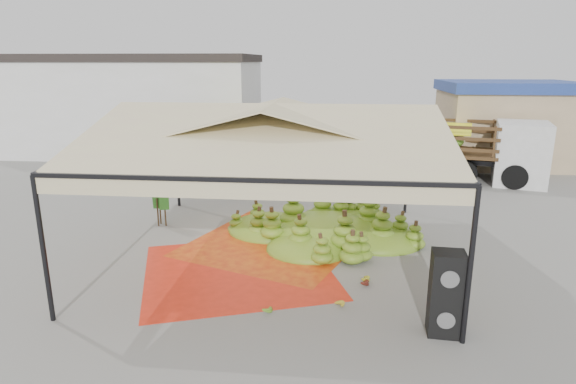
# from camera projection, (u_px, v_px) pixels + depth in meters

# --- Properties ---
(ground) EXTENTS (90.00, 90.00, 0.00)m
(ground) POSITION_uv_depth(u_px,v_px,m) (275.00, 252.00, 13.13)
(ground) COLOR slate
(ground) RESTS_ON ground
(canopy_tent) EXTENTS (8.10, 8.10, 4.00)m
(canopy_tent) POSITION_uv_depth(u_px,v_px,m) (274.00, 132.00, 12.26)
(canopy_tent) COLOR black
(canopy_tent) RESTS_ON ground
(building_white) EXTENTS (14.30, 6.30, 5.40)m
(building_white) POSITION_uv_depth(u_px,v_px,m) (129.00, 104.00, 26.83)
(building_white) COLOR silver
(building_white) RESTS_ON ground
(building_tan) EXTENTS (6.30, 5.30, 4.10)m
(building_tan) POSITION_uv_depth(u_px,v_px,m) (505.00, 122.00, 24.10)
(building_tan) COLOR tan
(building_tan) RESTS_ON ground
(tarp_left) EXTENTS (5.62, 5.49, 0.01)m
(tarp_left) POSITION_uv_depth(u_px,v_px,m) (238.00, 271.00, 11.95)
(tarp_left) COLOR red
(tarp_left) RESTS_ON ground
(tarp_right) EXTENTS (5.73, 5.85, 0.01)m
(tarp_right) POSITION_uv_depth(u_px,v_px,m) (275.00, 242.00, 13.84)
(tarp_right) COLOR orange
(tarp_right) RESTS_ON ground
(banana_heap) EXTENTS (6.93, 6.11, 1.29)m
(banana_heap) POSITION_uv_depth(u_px,v_px,m) (326.00, 216.00, 14.12)
(banana_heap) COLOR #517D1A
(banana_heap) RESTS_ON ground
(hand_yellow_a) EXTENTS (0.52, 0.46, 0.20)m
(hand_yellow_a) POSITION_uv_depth(u_px,v_px,m) (362.00, 277.00, 11.38)
(hand_yellow_a) COLOR gold
(hand_yellow_a) RESTS_ON ground
(hand_yellow_b) EXTENTS (0.50, 0.47, 0.18)m
(hand_yellow_b) POSITION_uv_depth(u_px,v_px,m) (337.00, 303.00, 10.16)
(hand_yellow_b) COLOR gold
(hand_yellow_b) RESTS_ON ground
(hand_red_a) EXTENTS (0.51, 0.45, 0.20)m
(hand_red_a) POSITION_uv_depth(u_px,v_px,m) (362.00, 281.00, 11.18)
(hand_red_a) COLOR #561B13
(hand_red_a) RESTS_ON ground
(hand_red_b) EXTENTS (0.47, 0.41, 0.20)m
(hand_red_b) POSITION_uv_depth(u_px,v_px,m) (436.00, 310.00, 9.86)
(hand_red_b) COLOR #572813
(hand_red_b) RESTS_ON ground
(hand_green) EXTENTS (0.47, 0.44, 0.17)m
(hand_green) POSITION_uv_depth(u_px,v_px,m) (266.00, 307.00, 10.00)
(hand_green) COLOR #4F7D1A
(hand_green) RESTS_ON ground
(hanging_bunches) EXTENTS (3.24, 0.24, 0.20)m
(hanging_bunches) POSITION_uv_depth(u_px,v_px,m) (348.00, 171.00, 10.97)
(hanging_bunches) COLOR #3A7D1A
(hanging_bunches) RESTS_ON ground
(speaker_stack) EXTENTS (0.63, 0.56, 1.66)m
(speaker_stack) POSITION_uv_depth(u_px,v_px,m) (446.00, 294.00, 9.00)
(speaker_stack) COLOR black
(speaker_stack) RESTS_ON ground
(banana_leaves) EXTENTS (0.96, 1.36, 3.70)m
(banana_leaves) POSITION_uv_depth(u_px,v_px,m) (170.00, 222.00, 15.56)
(banana_leaves) COLOR #286F1D
(banana_leaves) RESTS_ON ground
(vendor) EXTENTS (0.56, 0.38, 1.51)m
(vendor) POSITION_uv_depth(u_px,v_px,m) (263.00, 177.00, 18.45)
(vendor) COLOR gray
(vendor) RESTS_ON ground
(truck_left) EXTENTS (7.66, 2.90, 2.59)m
(truck_left) POSITION_uv_depth(u_px,v_px,m) (253.00, 139.00, 21.91)
(truck_left) COLOR #452617
(truck_left) RESTS_ON ground
(truck_right) EXTENTS (7.96, 4.41, 2.59)m
(truck_right) POSITION_uv_depth(u_px,v_px,m) (460.00, 143.00, 21.00)
(truck_right) COLOR #4E391A
(truck_right) RESTS_ON ground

